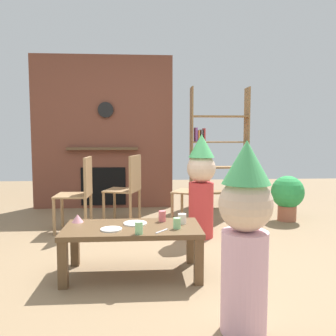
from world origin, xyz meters
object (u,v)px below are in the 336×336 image
at_px(paper_plate_front, 135,223).
at_px(dining_chair_middle, 128,185).
at_px(potted_plant_tall, 287,195).
at_px(paper_cup_near_right, 139,228).
at_px(coffee_table, 132,234).
at_px(dining_chair_left, 80,189).
at_px(dining_chair_right, 197,186).
at_px(paper_plate_rear, 111,229).
at_px(bookshelf, 215,152).
at_px(birthday_cake_slice, 78,218).
at_px(child_with_cone_hat, 245,233).
at_px(child_in_pink, 201,183).
at_px(paper_cup_near_left, 182,219).
at_px(paper_cup_center, 177,223).
at_px(paper_cup_far_left, 162,216).

relative_size(paper_plate_front, dining_chair_middle, 0.22).
bearing_deg(potted_plant_tall, paper_cup_near_right, -135.02).
bearing_deg(coffee_table, dining_chair_left, 115.46).
bearing_deg(dining_chair_right, paper_plate_rear, 86.36).
bearing_deg(paper_plate_front, dining_chair_left, 117.54).
bearing_deg(dining_chair_middle, bookshelf, -126.98).
distance_m(coffee_table, paper_plate_rear, 0.20).
relative_size(birthday_cake_slice, dining_chair_middle, 0.11).
bearing_deg(child_with_cone_hat, child_in_pink, -38.22).
bearing_deg(child_with_cone_hat, birthday_cake_slice, 10.07).
relative_size(paper_cup_near_left, dining_chair_right, 0.10).
relative_size(child_in_pink, potted_plant_tall, 1.91).
bearing_deg(paper_plate_rear, birthday_cake_slice, 138.55).
bearing_deg(paper_cup_near_left, bookshelf, 72.82).
relative_size(paper_plate_front, child_with_cone_hat, 0.18).
height_order(child_with_cone_hat, dining_chair_left, child_with_cone_hat).
height_order(dining_chair_left, dining_chair_middle, same).
distance_m(paper_plate_front, potted_plant_tall, 2.62).
distance_m(coffee_table, paper_plate_front, 0.11).
height_order(coffee_table, potted_plant_tall, potted_plant_tall).
bearing_deg(child_with_cone_hat, coffee_table, 0.00).
bearing_deg(paper_plate_front, child_with_cone_hat, -56.68).
distance_m(paper_cup_center, birthday_cake_slice, 0.88).
height_order(paper_cup_near_left, paper_cup_far_left, paper_cup_far_left).
relative_size(dining_chair_right, potted_plant_tall, 1.47).
height_order(bookshelf, paper_plate_rear, bookshelf).
relative_size(paper_cup_far_left, child_in_pink, 0.08).
distance_m(paper_cup_near_left, birthday_cake_slice, 0.91).
height_order(dining_chair_middle, potted_plant_tall, dining_chair_middle).
xyz_separation_m(coffee_table, paper_cup_center, (0.36, -0.09, 0.11)).
bearing_deg(birthday_cake_slice, dining_chair_right, 47.32).
distance_m(paper_plate_front, dining_chair_right, 1.64).
bearing_deg(paper_cup_center, dining_chair_left, 124.61).
xyz_separation_m(paper_plate_rear, child_in_pink, (0.91, 1.15, 0.21)).
xyz_separation_m(coffee_table, paper_cup_far_left, (0.26, 0.16, 0.11)).
bearing_deg(dining_chair_right, paper_cup_far_left, 95.61).
distance_m(paper_cup_near_right, dining_chair_left, 1.77).
bearing_deg(potted_plant_tall, paper_plate_front, -140.36).
distance_m(paper_cup_center, paper_cup_far_left, 0.27).
bearing_deg(dining_chair_left, paper_cup_near_left, 131.04).
distance_m(paper_plate_rear, dining_chair_left, 1.57).
bearing_deg(dining_chair_left, bookshelf, -144.14).
distance_m(child_with_cone_hat, child_in_pink, 1.97).
height_order(paper_cup_near_right, dining_chair_left, dining_chair_left).
bearing_deg(birthday_cake_slice, paper_cup_center, -17.92).
height_order(bookshelf, paper_plate_front, bookshelf).
xyz_separation_m(bookshelf, paper_plate_front, (-1.20, -2.58, -0.48)).
height_order(paper_cup_center, potted_plant_tall, potted_plant_tall).
relative_size(paper_cup_near_left, dining_chair_middle, 0.10).
xyz_separation_m(paper_plate_rear, potted_plant_tall, (2.21, 1.85, -0.06)).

